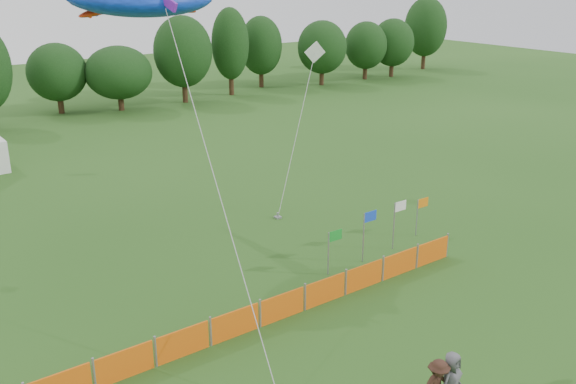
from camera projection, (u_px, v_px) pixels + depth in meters
treeline at (16, 71)px, 51.46m from camera, size 104.57×8.78×8.36m
barrier_fence at (235, 324)px, 21.97m from camera, size 21.90×0.06×1.00m
flag_row at (380, 225)px, 28.11m from camera, size 6.73×0.74×2.24m
spectator_e at (451, 381)px, 18.29m from camera, size 0.99×0.76×1.80m
small_kite_white at (306, 93)px, 34.85m from camera, size 5.92×3.88×8.23m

